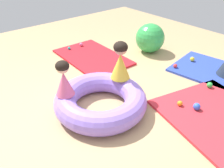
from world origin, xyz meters
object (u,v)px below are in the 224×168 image
(inflatable_cushion, at_px, (101,100))
(play_ball_red, at_px, (175,66))
(child_in_pink, at_px, (64,79))
(play_ball_orange, at_px, (180,103))
(play_ball_blue, at_px, (197,106))
(play_ball_pink, at_px, (81,44))
(exercise_ball_large, at_px, (150,38))
(child_in_yellow, at_px, (120,61))
(play_ball_green, at_px, (210,85))
(play_ball_yellow, at_px, (192,59))
(play_ball_teal, at_px, (69,48))

(inflatable_cushion, xyz_separation_m, play_ball_red, (-0.06, 1.72, -0.07))
(inflatable_cushion, distance_m, play_ball_red, 1.72)
(play_ball_red, bearing_deg, child_in_pink, -94.76)
(play_ball_orange, bearing_deg, play_ball_blue, 27.31)
(play_ball_pink, height_order, exercise_ball_large, exercise_ball_large)
(play_ball_red, bearing_deg, play_ball_pink, -158.89)
(play_ball_blue, bearing_deg, child_in_pink, -129.55)
(child_in_yellow, bearing_deg, play_ball_red, 21.46)
(play_ball_green, bearing_deg, play_ball_yellow, 140.20)
(play_ball_yellow, bearing_deg, exercise_ball_large, -165.95)
(child_in_pink, distance_m, play_ball_blue, 1.79)
(play_ball_green, bearing_deg, child_in_pink, -115.02)
(inflatable_cushion, bearing_deg, child_in_yellow, 103.33)
(child_in_yellow, distance_m, exercise_ball_large, 1.74)
(inflatable_cushion, distance_m, play_ball_yellow, 2.18)
(play_ball_blue, bearing_deg, play_ball_yellow, 126.07)
(inflatable_cushion, relative_size, play_ball_pink, 16.54)
(play_ball_red, bearing_deg, play_ball_yellow, 84.92)
(play_ball_green, relative_size, play_ball_blue, 0.91)
(child_in_yellow, distance_m, child_in_pink, 0.83)
(child_in_yellow, relative_size, play_ball_blue, 5.62)
(play_ball_orange, relative_size, exercise_ball_large, 0.13)
(inflatable_cushion, height_order, play_ball_blue, inflatable_cushion)
(play_ball_green, distance_m, play_ball_blue, 0.66)
(play_ball_teal, relative_size, play_ball_orange, 0.82)
(play_ball_green, distance_m, play_ball_red, 0.76)
(play_ball_teal, distance_m, play_ball_blue, 2.86)
(play_ball_orange, bearing_deg, play_ball_red, 130.34)
(play_ball_yellow, distance_m, play_ball_pink, 2.29)
(play_ball_pink, bearing_deg, inflatable_cushion, -26.52)
(play_ball_pink, bearing_deg, play_ball_teal, -90.55)
(child_in_pink, xyz_separation_m, play_ball_blue, (1.11, 1.34, -0.44))
(child_in_pink, bearing_deg, play_ball_orange, -149.63)
(inflatable_cushion, bearing_deg, play_ball_pink, 153.48)
(inflatable_cushion, distance_m, exercise_ball_large, 2.16)
(play_ball_red, relative_size, exercise_ball_large, 0.13)
(play_ball_green, relative_size, play_ball_orange, 1.20)
(play_ball_teal, height_order, play_ball_yellow, play_ball_yellow)
(play_ball_yellow, relative_size, exercise_ball_large, 0.14)
(play_ball_blue, xyz_separation_m, play_ball_yellow, (-0.89, 1.22, -0.01))
(child_in_yellow, bearing_deg, play_ball_blue, -38.55)
(play_ball_blue, bearing_deg, play_ball_green, 106.25)
(play_ball_orange, bearing_deg, play_ball_yellow, 117.67)
(play_ball_blue, relative_size, play_ball_orange, 1.32)
(play_ball_yellow, bearing_deg, child_in_pink, -94.82)
(child_in_pink, distance_m, exercise_ball_large, 2.45)
(play_ball_green, bearing_deg, play_ball_blue, -73.75)
(play_ball_teal, bearing_deg, child_in_pink, -31.63)
(inflatable_cushion, distance_m, play_ball_green, 1.73)
(child_in_yellow, bearing_deg, child_in_pink, -165.70)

